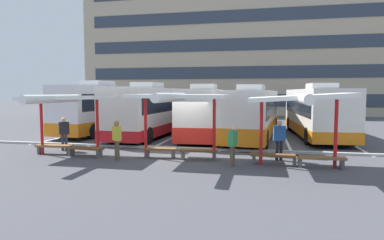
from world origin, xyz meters
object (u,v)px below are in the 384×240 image
at_px(bench_2, 160,151).
at_px(waiting_passenger_3, 117,137).
at_px(waiting_passenger_1, 279,137).
at_px(coach_bus_3, 254,114).
at_px(waiting_shelter_2, 299,99).
at_px(coach_bus_2, 207,113).
at_px(bench_0, 54,147).
at_px(waiting_passenger_0, 64,131).
at_px(waiting_passenger_2, 233,143).
at_px(coach_bus_1, 155,111).
at_px(waiting_shelter_0, 65,99).
at_px(waiting_shelter_1, 178,98).
at_px(bench_5, 321,159).
at_px(bench_1, 85,149).
at_px(bench_3, 199,152).
at_px(coach_bus_4, 316,112).
at_px(bench_4, 274,157).
at_px(coach_bus_0, 109,109).

distance_m(bench_2, waiting_passenger_3, 2.06).
bearing_deg(waiting_passenger_1, coach_bus_3, 99.71).
relative_size(waiting_shelter_2, waiting_passenger_3, 2.73).
height_order(coach_bus_3, waiting_passenger_1, coach_bus_3).
relative_size(coach_bus_2, bench_0, 5.79).
bearing_deg(waiting_passenger_0, waiting_passenger_3, -24.75).
bearing_deg(waiting_passenger_2, waiting_passenger_3, 177.08).
height_order(coach_bus_1, waiting_passenger_0, coach_bus_1).
bearing_deg(waiting_passenger_0, coach_bus_1, 71.19).
xyz_separation_m(waiting_passenger_2, waiting_passenger_3, (-5.13, 0.26, 0.05)).
xyz_separation_m(waiting_shelter_0, waiting_shelter_1, (5.30, 0.28, 0.09)).
distance_m(bench_5, waiting_passenger_2, 3.55).
height_order(coach_bus_1, bench_2, coach_bus_1).
bearing_deg(bench_1, waiting_shelter_1, 2.55).
xyz_separation_m(waiting_shelter_0, bench_3, (6.20, 0.54, -2.33)).
distance_m(waiting_shelter_0, bench_1, 2.50).
height_order(waiting_passenger_2, waiting_passenger_3, waiting_passenger_3).
bearing_deg(waiting_shelter_2, coach_bus_3, 102.28).
distance_m(waiting_shelter_0, waiting_passenger_2, 8.00).
distance_m(coach_bus_4, bench_0, 16.44).
relative_size(bench_4, waiting_passenger_1, 1.10).
bearing_deg(waiting_passenger_2, bench_1, 174.73).
xyz_separation_m(coach_bus_1, bench_0, (-2.41, -8.40, -1.37)).
distance_m(bench_0, bench_3, 7.10).
relative_size(bench_2, waiting_passenger_3, 0.88).
distance_m(waiting_shelter_0, waiting_passenger_3, 3.15).
height_order(coach_bus_0, bench_3, coach_bus_0).
height_order(coach_bus_1, waiting_shelter_1, coach_bus_1).
relative_size(coach_bus_0, bench_5, 5.85).
bearing_deg(coach_bus_4, waiting_passenger_0, -148.07).
bearing_deg(bench_2, waiting_shelter_0, -172.46).
relative_size(coach_bus_3, bench_4, 6.40).
relative_size(waiting_shelter_0, waiting_shelter_1, 0.88).
xyz_separation_m(coach_bus_4, bench_1, (-11.60, -9.74, -1.32)).
distance_m(coach_bus_1, waiting_passenger_3, 9.19).
bearing_deg(coach_bus_1, coach_bus_4, 5.32).
height_order(coach_bus_2, bench_0, coach_bus_2).
height_order(coach_bus_4, bench_1, coach_bus_4).
height_order(coach_bus_3, waiting_passenger_0, coach_bus_3).
bearing_deg(bench_2, bench_3, -1.31).
relative_size(coach_bus_3, coach_bus_4, 1.13).
bearing_deg(bench_4, coach_bus_3, 97.06).
height_order(coach_bus_4, waiting_shelter_1, coach_bus_4).
xyz_separation_m(waiting_shelter_2, waiting_passenger_0, (-11.37, 1.71, -1.73)).
bearing_deg(waiting_passenger_2, bench_3, 145.61).
distance_m(coach_bus_0, coach_bus_3, 10.87).
relative_size(waiting_passenger_1, waiting_passenger_2, 1.05).
height_order(bench_1, waiting_passenger_2, waiting_passenger_2).
xyz_separation_m(coach_bus_4, waiting_passenger_1, (-2.80, -8.74, -0.63)).
height_order(coach_bus_4, bench_4, coach_bus_4).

